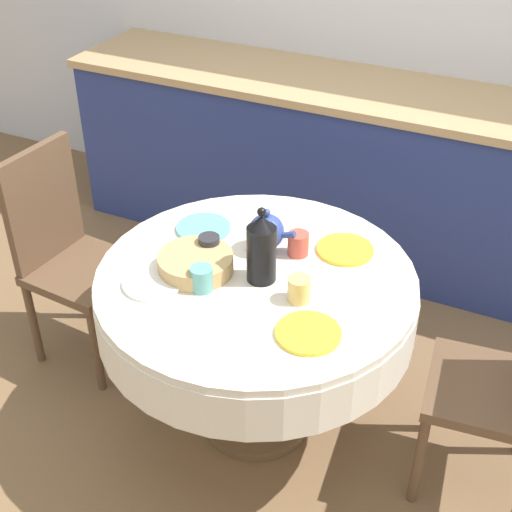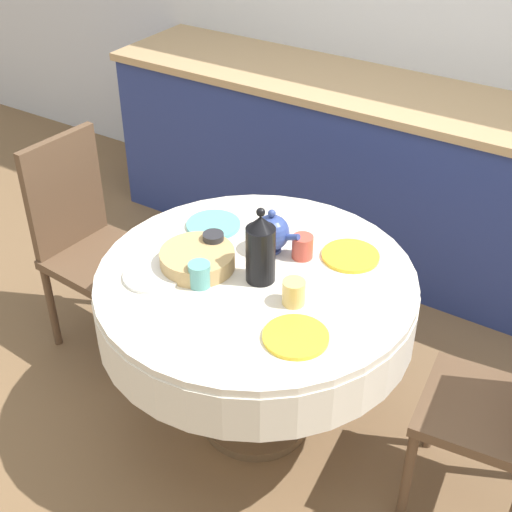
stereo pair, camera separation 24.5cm
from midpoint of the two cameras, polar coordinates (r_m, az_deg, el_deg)
The scene contains 15 objects.
ground_plane at distance 2.99m, azimuth -2.41°, elevation -13.02°, with size 12.00×12.00×0.00m, color brown.
kitchen_counter at distance 3.72m, azimuth 7.38°, elevation 6.43°, with size 3.24×0.64×0.93m.
dining_table at distance 2.57m, azimuth -2.73°, elevation -3.92°, with size 1.14×1.14×0.73m.
chair_right at distance 3.12m, azimuth -17.06°, elevation 0.50°, with size 0.43×0.43×0.97m.
plate_near_left at distance 2.49m, azimuth -11.07°, elevation -2.20°, with size 0.21×0.21×0.01m, color white.
cup_near_left at distance 2.42m, azimuth -7.27°, elevation -1.91°, with size 0.08×0.08×0.09m, color #5BA39E.
plate_near_right at distance 2.24m, azimuth 1.07°, elevation -6.31°, with size 0.21×0.21×0.01m, color yellow.
cup_near_right at distance 2.35m, azimuth 0.49°, elevation -2.79°, with size 0.08×0.08×0.09m, color #DBB766.
plate_far_left at distance 2.75m, azimuth -6.77°, elevation 2.17°, with size 0.21×0.21×0.01m, color #60BCB7.
cup_far_left at distance 2.57m, azimuth -6.48°, elevation 0.63°, with size 0.08×0.08×0.09m, color #28282D.
plate_far_right at distance 2.62m, azimuth 4.50°, elevation 0.43°, with size 0.21×0.21×0.01m, color yellow.
cup_far_right at distance 2.57m, azimuth 0.69°, elevation 0.89°, with size 0.08×0.08×0.09m, color #CC4C3D.
coffee_carafe at distance 2.40m, azimuth -2.48°, elevation 0.49°, with size 0.10×0.10×0.29m.
teapot at distance 2.58m, azimuth -1.86°, elevation 1.85°, with size 0.18×0.13×0.17m.
bread_basket at distance 2.52m, azimuth -7.64°, elevation -0.68°, with size 0.27×0.27×0.06m, color tan.
Camera 1 is at (0.87, -1.82, 2.20)m, focal length 50.00 mm.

